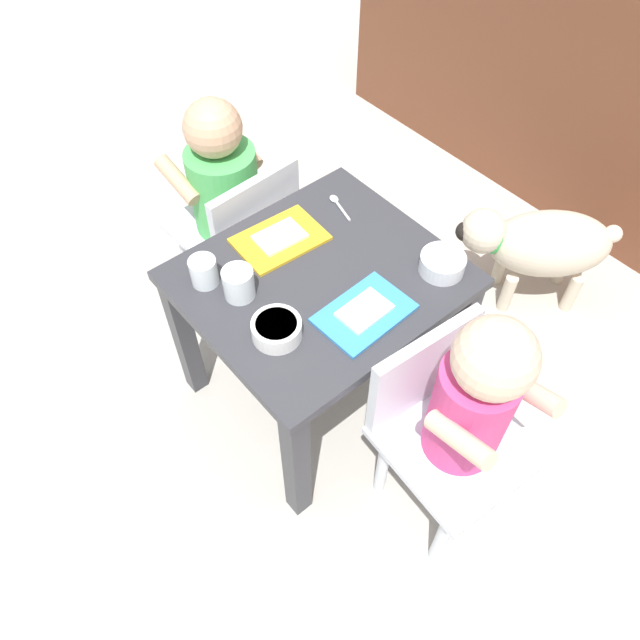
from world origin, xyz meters
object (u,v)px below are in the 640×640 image
Objects in this scene: dog at (540,244)px; veggie_bowl_far at (442,263)px; water_cup_right at (239,285)px; veggie_bowl_near at (277,329)px; food_tray_left at (280,238)px; water_cup_left at (204,273)px; food_tray_right at (365,312)px; seated_child_left at (226,189)px; dining_table at (320,300)px; seated_child_right at (467,404)px; spoon_by_left_tray at (339,205)px.

veggie_bowl_far reaches higher than dog.
veggie_bowl_near is at bearing -2.70° from water_cup_right.
veggie_bowl_near is (0.14, -0.01, -0.01)m from water_cup_right.
water_cup_right reaches higher than food_tray_left.
water_cup_left is 0.21m from veggie_bowl_near.
food_tray_right is 2.02× the size of veggie_bowl_far.
veggie_bowl_near is at bearing -22.91° from seated_child_left.
dining_table is 2.83× the size of food_tray_right.
food_tray_right is at bearing 0.60° from dining_table.
veggie_bowl_near reaches higher than dining_table.
seated_child_left is 6.51× the size of veggie_bowl_far.
seated_child_left is 0.88m from dog.
seated_child_right is 0.39m from veggie_bowl_near.
spoon_by_left_tray is at bearing 128.86° from dining_table.
dog is at bearing 49.65° from seated_child_left.
dog is 0.89m from veggie_bowl_near.
seated_child_left is 0.82m from seated_child_right.
water_cup_left is (-0.00, -0.20, 0.02)m from food_tray_left.
veggie_bowl_near is at bearing -103.03° from veggie_bowl_far.
water_cup_right is 0.70× the size of spoon_by_left_tray.
spoon_by_left_tray is (-0.08, 0.34, -0.03)m from water_cup_right.
seated_child_right reaches higher than veggie_bowl_near.
veggie_bowl_far is (0.30, 0.41, -0.01)m from water_cup_left.
dining_table is 5.58× the size of veggie_bowl_near.
seated_child_right is 3.25× the size of food_tray_left.
seated_child_right reaches higher than water_cup_left.
food_tray_right is 0.27m from water_cup_right.
water_cup_left is at bearing -125.92° from dining_table.
veggie_bowl_far reaches higher than dining_table.
veggie_bowl_near is (-0.07, -0.85, 0.25)m from dog.
spoon_by_left_tray is (-0.30, -0.03, -0.02)m from veggie_bowl_far.
veggie_bowl_far is (0.02, -0.47, 0.25)m from dog.
spoon_by_left_tray is at bearing -119.45° from dog.
food_tray_left is at bearing -6.77° from seated_child_left.
water_cup_left is 0.92× the size of water_cup_right.
seated_child_left reaches higher than food_tray_right.
food_tray_left is at bearing -180.00° from food_tray_right.
water_cup_right is (0.07, -0.16, 0.02)m from food_tray_left.
food_tray_right is at bearing 38.30° from water_cup_right.
water_cup_left reaches higher than food_tray_right.
seated_child_right is at bearing 1.56° from food_tray_left.
seated_child_left is at bearing 176.67° from food_tray_right.
veggie_bowl_near is (0.07, -0.17, 0.10)m from dining_table.
seated_child_left is 0.28m from food_tray_left.
water_cup_right reaches higher than water_cup_left.
dog is 4.07× the size of veggie_bowl_far.
dog is at bearing 112.02° from seated_child_right.
water_cup_right is at bearing -29.71° from seated_child_left.
water_cup_right is at bearing -103.81° from dog.
spoon_by_left_tray is at bearing 102.69° from water_cup_right.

